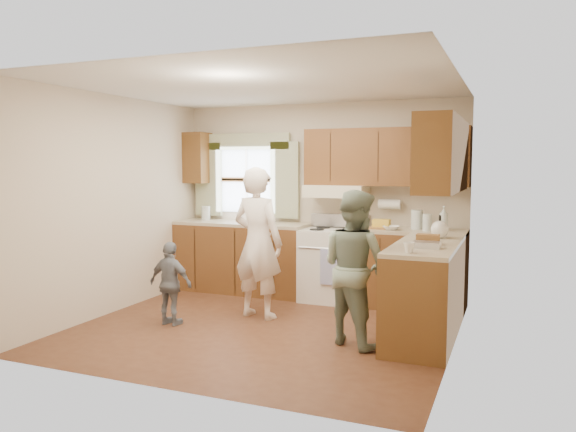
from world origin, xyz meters
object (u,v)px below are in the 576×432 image
at_px(stove, 334,264).
at_px(woman_left, 258,243).
at_px(woman_right, 355,267).
at_px(child, 171,284).

height_order(stove, woman_left, woman_left).
height_order(woman_left, woman_right, woman_left).
height_order(woman_left, child, woman_left).
xyz_separation_m(stove, woman_left, (-0.55, -1.07, 0.38)).
bearing_deg(woman_left, child, 50.75).
bearing_deg(woman_left, woman_right, 168.24).
distance_m(stove, woman_left, 1.26).
xyz_separation_m(woman_left, woman_right, (1.25, -0.49, -0.10)).
distance_m(woman_left, woman_right, 1.35).
relative_size(woman_right, child, 1.65).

